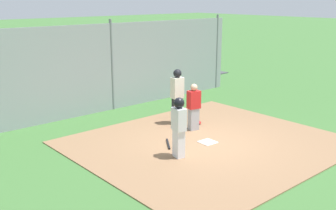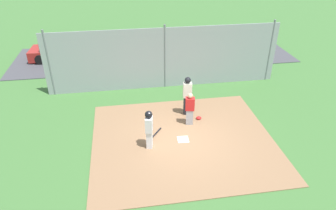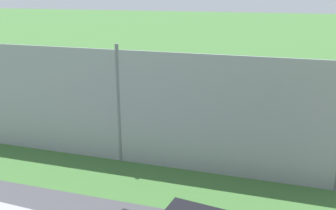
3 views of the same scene
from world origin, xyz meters
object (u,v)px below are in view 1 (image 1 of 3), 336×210
object	(u,v)px
catcher	(194,107)
umpire	(177,95)
catcher_mask	(198,123)
runner	(179,124)
baseball_bat	(168,144)
parked_car_silver	(48,74)
home_plate	(208,142)

from	to	relation	value
catcher	umpire	xyz separation A→B (m)	(-0.06, -0.83, 0.21)
catcher_mask	runner	bearing A→B (deg)	34.81
baseball_bat	parked_car_silver	size ratio (longest dim) A/B	0.18
home_plate	catcher	xyz separation A→B (m)	(-0.50, -1.11, 0.75)
catcher	runner	size ratio (longest dim) A/B	0.92
runner	catcher_mask	world-z (taller)	runner
parked_car_silver	umpire	bearing A→B (deg)	-82.26
home_plate	umpire	xyz separation A→B (m)	(-0.56, -1.94, 0.96)
home_plate	parked_car_silver	distance (m)	10.24
catcher	baseball_bat	bearing A→B (deg)	-59.13
runner	baseball_bat	world-z (taller)	runner
catcher	catcher_mask	xyz separation A→B (m)	(-0.49, -0.29, -0.70)
home_plate	runner	size ratio (longest dim) A/B	0.27
umpire	baseball_bat	distance (m)	2.26
runner	home_plate	bearing A→B (deg)	21.95
catcher	baseball_bat	world-z (taller)	catcher
catcher	baseball_bat	xyz separation A→B (m)	(1.50, 0.51, -0.73)
home_plate	baseball_bat	distance (m)	1.17
umpire	parked_car_silver	distance (m)	8.32
runner	catcher_mask	distance (m)	3.00
umpire	runner	bearing A→B (deg)	-35.47
catcher	parked_car_silver	distance (m)	9.14
catcher_mask	catcher	bearing A→B (deg)	30.66
runner	baseball_bat	size ratio (longest dim) A/B	2.10
home_plate	catcher_mask	world-z (taller)	catcher_mask
runner	catcher_mask	xyz separation A→B (m)	(-2.37, -1.64, -0.85)
runner	catcher_mask	size ratio (longest dim) A/B	6.71
runner	parked_car_silver	xyz separation A→B (m)	(-1.24, -10.47, -0.33)
catcher	runner	distance (m)	2.31
home_plate	catcher	size ratio (longest dim) A/B	0.30
runner	baseball_bat	distance (m)	1.28
baseball_bat	catcher_mask	bearing A→B (deg)	-32.63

